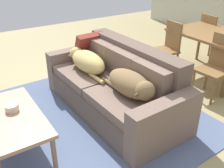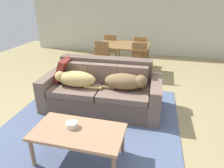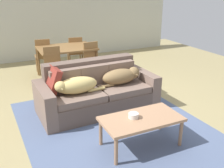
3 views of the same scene
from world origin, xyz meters
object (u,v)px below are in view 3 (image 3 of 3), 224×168
Objects in this scene: bowl_on_coffee_table at (134,116)px; dining_chair_near_right at (93,61)px; dining_table at (66,50)px; dog_on_left_cushion at (76,85)px; dining_chair_far_right at (75,51)px; throw_pillow_by_left_arm at (52,81)px; dog_on_right_cushion at (122,76)px; coffee_table at (141,121)px; couch at (96,92)px; dining_chair_near_left at (53,66)px; dining_chair_far_left at (43,55)px.

dining_chair_near_right is (0.47, 2.78, 0.02)m from bowl_on_coffee_table.
dog_on_left_cushion is at bearing -101.95° from dining_table.
dining_chair_far_right is at bearing 55.37° from dining_table.
throw_pillow_by_left_arm is 0.34× the size of dining_table.
dog_on_right_cushion reaches higher than coffee_table.
dining_table reaches higher than bowl_on_coffee_table.
couch is 1.40m from coffee_table.
dining_chair_near_left is (-0.01, 1.57, -0.09)m from dog_on_left_cushion.
dining_chair_far_left is at bearing 9.76° from dining_chair_far_right.
dining_chair_far_right is (0.39, 3.87, 0.02)m from bowl_on_coffee_table.
dining_chair_near_left reaches higher than dining_chair_far_left.
dining_chair_near_right reaches higher than dog_on_left_cushion.
dining_chair_far_left reaches higher than dining_table.
couch is 0.55m from dog_on_right_cushion.
dining_chair_far_left reaches higher than throw_pillow_by_left_arm.
dog_on_left_cushion is 0.77× the size of coffee_table.
dining_chair_near_left is (-0.57, 2.77, 0.11)m from coffee_table.
dog_on_right_cushion is 2.62m from dining_chair_far_right.
dining_chair_far_left is at bearing 82.55° from throw_pillow_by_left_arm.
dining_chair_near_right is 1.43m from dining_chair_far_left.
bowl_on_coffee_table is at bearing 154.53° from coffee_table.
bowl_on_coffee_table is at bearing 92.42° from dining_chair_far_right.
dog_on_right_cushion is at bearing 4.01° from dog_on_left_cushion.
throw_pillow_by_left_arm reaches higher than couch.
throw_pillow_by_left_arm is 2.76m from dining_chair_far_right.
dog_on_left_cushion is at bearing 111.63° from bowl_on_coffee_table.
dining_chair_near_right reaches higher than coffee_table.
dining_chair_far_right reaches higher than throw_pillow_by_left_arm.
coffee_table is at bearing -87.34° from couch.
dining_chair_far_left reaches higher than dining_chair_far_right.
dining_chair_far_left is (-0.47, 0.55, -0.19)m from dining_table.
dining_chair_near_left reaches higher than throw_pillow_by_left_arm.
coffee_table is 3.36m from dining_table.
dining_chair_far_left reaches higher than bowl_on_coffee_table.
dining_chair_far_right is at bearing 90.31° from dining_chair_near_right.
dog_on_left_cushion is 1.34m from coffee_table.
throw_pillow_by_left_arm is at bearing -99.05° from dining_chair_near_left.
dog_on_right_cushion is (0.47, -0.10, 0.27)m from couch.
dog_on_right_cushion is at bearing -5.98° from throw_pillow_by_left_arm.
couch is 2.56m from dining_chair_far_right.
dining_chair_far_left is at bearing 127.51° from dining_chair_near_right.
bowl_on_coffee_table is 3.87m from dining_chair_far_left.
dog_on_right_cushion is 1.26m from throw_pillow_by_left_arm.
couch is 15.01× the size of bowl_on_coffee_table.
throw_pillow_by_left_arm is 0.49× the size of dining_chair_near_left.
dining_table is 1.42× the size of dining_chair_near_right.
throw_pillow_by_left_arm is 3.12× the size of bowl_on_coffee_table.
bowl_on_coffee_table is at bearing -91.39° from couch.
dog_on_right_cushion is 1.36m from coffee_table.
dining_chair_near_left is at bearing 76.45° from throw_pillow_by_left_arm.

